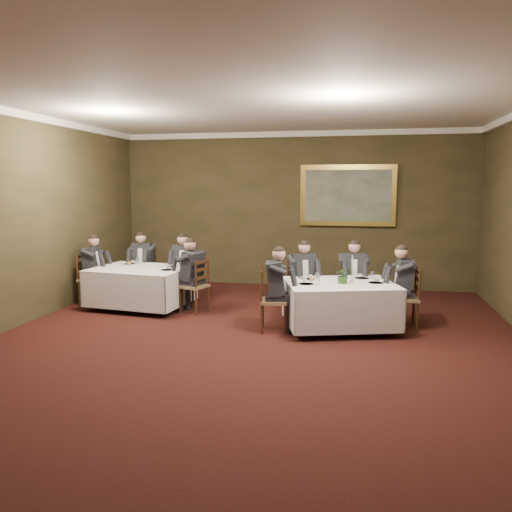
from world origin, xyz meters
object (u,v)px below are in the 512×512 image
(chair_main_backleft, at_px, (302,300))
(diner_main_endleft, at_px, (274,299))
(chair_main_backright, at_px, (353,299))
(chair_sec_backright, at_px, (185,285))
(painting, at_px, (348,195))
(chair_sec_backleft, at_px, (144,283))
(table_second, at_px, (141,284))
(diner_main_backleft, at_px, (302,288))
(chair_sec_endleft, at_px, (91,289))
(diner_sec_endright, at_px, (194,285))
(table_main, at_px, (340,302))
(diner_sec_backleft, at_px, (144,272))
(diner_main_backright, at_px, (353,287))
(chair_sec_endright, at_px, (195,297))
(diner_sec_endleft, at_px, (91,278))
(candlestick, at_px, (352,272))
(diner_main_endright, at_px, (405,297))
(chair_main_endleft, at_px, (273,313))
(chair_main_endright, at_px, (405,311))
(centerpiece, at_px, (343,274))
(diner_sec_backright, at_px, (185,274))

(chair_main_backleft, height_order, diner_main_endleft, diner_main_endleft)
(chair_main_backright, bearing_deg, chair_sec_backright, -15.51)
(painting, bearing_deg, chair_sec_backleft, -157.63)
(table_second, distance_m, diner_main_backleft, 3.06)
(chair_sec_backright, relative_size, chair_sec_endleft, 1.00)
(diner_sec_endright, height_order, painting, painting)
(table_main, height_order, chair_sec_backleft, chair_sec_backleft)
(diner_sec_backleft, height_order, chair_sec_endleft, diner_sec_backleft)
(diner_main_backleft, xyz_separation_m, diner_sec_backleft, (-3.43, 0.94, 0.00))
(diner_main_backright, bearing_deg, diner_main_backleft, 10.79)
(diner_main_backright, distance_m, chair_sec_endright, 2.87)
(table_main, distance_m, diner_sec_endleft, 4.92)
(diner_sec_backleft, distance_m, candlestick, 4.58)
(diner_main_endright, bearing_deg, chair_sec_backright, 70.34)
(chair_sec_backleft, bearing_deg, chair_sec_backright, 173.43)
(chair_main_endleft, xyz_separation_m, chair_sec_endleft, (-3.82, 1.13, 0.00))
(table_second, relative_size, chair_sec_endleft, 1.90)
(chair_main_endleft, relative_size, diner_sec_endleft, 0.74)
(chair_sec_endright, xyz_separation_m, diner_sec_endright, (-0.01, 0.00, 0.23))
(painting, bearing_deg, diner_main_backright, -85.40)
(diner_sec_endleft, distance_m, candlestick, 5.09)
(chair_sec_endleft, xyz_separation_m, painting, (4.86, 2.53, 1.80))
(chair_main_endright, xyz_separation_m, diner_sec_backleft, (-5.16, 1.34, 0.23))
(table_second, relative_size, chair_main_backright, 1.90)
(chair_sec_endright, bearing_deg, diner_main_backright, -63.87)
(centerpiece, bearing_deg, diner_main_backleft, 134.34)
(diner_main_backright, bearing_deg, chair_sec_endleft, -4.23)
(diner_sec_backleft, bearing_deg, table_second, 111.33)
(diner_main_endleft, xyz_separation_m, diner_sec_endright, (-1.62, 0.89, 0.00))
(diner_main_endleft, xyz_separation_m, diner_sec_backleft, (-3.09, 1.95, 0.00))
(centerpiece, bearing_deg, diner_sec_backleft, 157.88)
(diner_main_backleft, bearing_deg, diner_main_endright, 138.76)
(table_main, bearing_deg, chair_sec_backleft, 158.12)
(chair_main_endright, bearing_deg, diner_sec_backright, 70.54)
(diner_main_backleft, relative_size, chair_sec_backleft, 1.35)
(diner_sec_backright, distance_m, diner_sec_endright, 1.10)
(chair_sec_backright, bearing_deg, chair_sec_endleft, 23.67)
(diner_main_backleft, xyz_separation_m, chair_main_backright, (0.88, 0.27, -0.23))
(diner_sec_backright, bearing_deg, diner_main_endleft, 139.63)
(diner_sec_backleft, height_order, diner_sec_backright, same)
(chair_main_backleft, distance_m, diner_sec_endright, 1.97)
(diner_main_backright, bearing_deg, chair_sec_backright, -15.70)
(painting, bearing_deg, diner_main_backleft, -104.57)
(diner_main_backright, bearing_deg, chair_main_endright, 136.42)
(table_second, height_order, painting, painting)
(diner_sec_endleft, bearing_deg, diner_sec_backleft, 131.12)
(candlestick, bearing_deg, chair_sec_backleft, 160.41)
(chair_sec_backleft, bearing_deg, candlestick, 160.20)
(chair_main_backright, xyz_separation_m, chair_main_endleft, (-1.23, -1.28, 0.00))
(diner_sec_backleft, xyz_separation_m, chair_sec_backright, (0.94, -0.09, -0.23))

